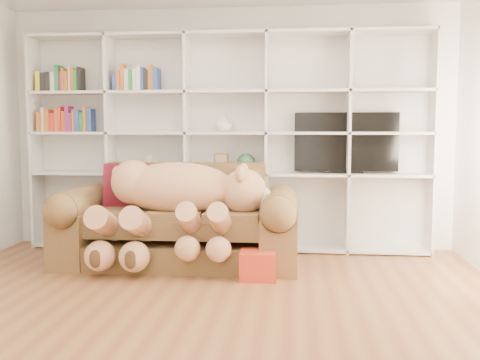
# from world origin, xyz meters

# --- Properties ---
(floor) EXTENTS (5.00, 5.00, 0.00)m
(floor) POSITION_xyz_m (0.00, 0.00, 0.00)
(floor) COLOR brown
(floor) RESTS_ON ground
(wall_back) EXTENTS (5.00, 0.02, 2.70)m
(wall_back) POSITION_xyz_m (0.00, 2.50, 1.35)
(wall_back) COLOR white
(wall_back) RESTS_ON floor
(bookshelf) EXTENTS (4.43, 0.35, 2.40)m
(bookshelf) POSITION_xyz_m (-0.24, 2.36, 1.31)
(bookshelf) COLOR silver
(bookshelf) RESTS_ON floor
(sofa) EXTENTS (2.35, 1.02, 0.99)m
(sofa) POSITION_xyz_m (-0.40, 1.65, 0.37)
(sofa) COLOR brown
(sofa) RESTS_ON floor
(teddy_bear) EXTENTS (1.68, 0.94, 0.98)m
(teddy_bear) POSITION_xyz_m (-0.39, 1.45, 0.68)
(teddy_bear) COLOR tan
(teddy_bear) RESTS_ON sofa
(throw_pillow) EXTENTS (0.51, 0.33, 0.50)m
(throw_pillow) POSITION_xyz_m (-0.98, 1.81, 0.74)
(throw_pillow) COLOR #530E10
(throw_pillow) RESTS_ON sofa
(gift_box) EXTENTS (0.33, 0.31, 0.25)m
(gift_box) POSITION_xyz_m (0.42, 1.12, 0.13)
(gift_box) COLOR #B62E18
(gift_box) RESTS_ON floor
(tv) EXTENTS (1.12, 0.18, 0.66)m
(tv) POSITION_xyz_m (1.30, 2.35, 1.19)
(tv) COLOR black
(tv) RESTS_ON bookshelf
(picture_frame) EXTENTS (0.17, 0.04, 0.21)m
(picture_frame) POSITION_xyz_m (-0.06, 2.30, 0.98)
(picture_frame) COLOR brown
(picture_frame) RESTS_ON bookshelf
(green_vase) EXTENTS (0.21, 0.21, 0.21)m
(green_vase) POSITION_xyz_m (0.21, 2.30, 0.97)
(green_vase) COLOR #2B5534
(green_vase) RESTS_ON bookshelf
(figurine_tall) EXTENTS (0.11, 0.11, 0.18)m
(figurine_tall) POSITION_xyz_m (-0.90, 2.30, 0.96)
(figurine_tall) COLOR beige
(figurine_tall) RESTS_ON bookshelf
(figurine_short) EXTENTS (0.11, 0.11, 0.14)m
(figurine_short) POSITION_xyz_m (-0.82, 2.30, 0.93)
(figurine_short) COLOR beige
(figurine_short) RESTS_ON bookshelf
(snow_globe) EXTENTS (0.10, 0.10, 0.10)m
(snow_globe) POSITION_xyz_m (-0.71, 2.30, 0.92)
(snow_globe) COLOR white
(snow_globe) RESTS_ON bookshelf
(shelf_vase) EXTENTS (0.24, 0.24, 0.19)m
(shelf_vase) POSITION_xyz_m (-0.04, 2.30, 1.41)
(shelf_vase) COLOR beige
(shelf_vase) RESTS_ON bookshelf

